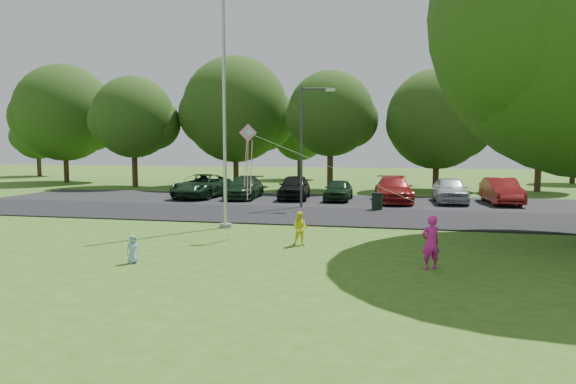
% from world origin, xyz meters
% --- Properties ---
extents(ground, '(120.00, 120.00, 0.00)m').
position_xyz_m(ground, '(0.00, 0.00, 0.00)').
color(ground, '#356219').
rests_on(ground, ground).
extents(park_road, '(60.00, 6.00, 0.06)m').
position_xyz_m(park_road, '(0.00, 9.00, 0.03)').
color(park_road, black).
rests_on(park_road, ground).
extents(parking_strip, '(42.00, 7.00, 0.06)m').
position_xyz_m(parking_strip, '(0.00, 15.50, 0.03)').
color(parking_strip, black).
rests_on(parking_strip, ground).
extents(flagpole, '(0.50, 0.50, 10.00)m').
position_xyz_m(flagpole, '(-3.50, 5.00, 4.17)').
color(flagpole, '#B7BABF').
rests_on(flagpole, ground).
extents(street_lamp, '(1.79, 0.51, 6.42)m').
position_xyz_m(street_lamp, '(-1.40, 11.90, 3.86)').
color(street_lamp, '#3F3F44').
rests_on(street_lamp, ground).
extents(trash_can, '(0.58, 0.58, 0.92)m').
position_xyz_m(trash_can, '(2.32, 11.67, 0.46)').
color(trash_can, black).
rests_on(trash_can, ground).
extents(tree_row, '(64.35, 11.94, 10.88)m').
position_xyz_m(tree_row, '(1.59, 24.23, 5.71)').
color(tree_row, '#332316').
rests_on(tree_row, ground).
extents(horizon_trees, '(77.46, 7.20, 7.02)m').
position_xyz_m(horizon_trees, '(4.06, 33.88, 4.30)').
color(horizon_trees, '#332316').
rests_on(horizon_trees, ground).
extents(parked_cars, '(19.98, 5.41, 1.47)m').
position_xyz_m(parked_cars, '(-0.65, 15.56, 0.77)').
color(parked_cars, black).
rests_on(parked_cars, ground).
extents(woman, '(0.63, 0.55, 1.46)m').
position_xyz_m(woman, '(4.24, -0.49, 0.73)').
color(woman, '#DB1D94').
rests_on(woman, ground).
extents(child_yellow, '(0.59, 0.48, 1.14)m').
position_xyz_m(child_yellow, '(0.18, 1.95, 0.57)').
color(child_yellow, yellow).
rests_on(child_yellow, ground).
extents(child_blue, '(0.45, 0.47, 0.81)m').
position_xyz_m(child_blue, '(-4.01, -1.56, 0.40)').
color(child_blue, '#88B9D1').
rests_on(child_blue, ground).
extents(kite, '(6.48, 3.82, 2.78)m').
position_xyz_m(kite, '(-1.80, 2.97, 3.34)').
color(kite, pink).
rests_on(kite, ground).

